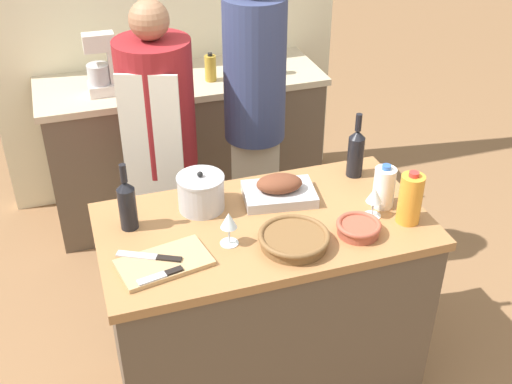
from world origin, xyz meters
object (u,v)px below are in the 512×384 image
Objects in this scene: person_cook_aproned at (160,144)px; condiment_bottle_tall at (276,63)px; roasting_pan at (279,190)px; stock_pot at (201,192)px; wine_bottle_dark at (127,203)px; stand_mixer at (102,69)px; condiment_bottle_short at (210,68)px; milk_jug at (384,187)px; person_cook_guest at (255,110)px; wine_glass_right at (229,222)px; juice_jug at (410,199)px; cutting_board at (164,263)px; knife_paring at (162,275)px; wine_bottle_green at (356,152)px; mixing_bowl at (359,228)px; wicker_basket at (294,239)px; knife_chef at (151,257)px; wine_glass_left at (374,196)px.

condiment_bottle_tall is at bearing 57.18° from person_cook_aproned.
stock_pot is (-0.33, 0.03, 0.03)m from roasting_pan.
stand_mixer reaches higher than wine_bottle_dark.
condiment_bottle_short is at bearing 87.90° from roasting_pan.
person_cook_guest is at bearing 107.78° from milk_jug.
stock_pot is 0.28m from wine_glass_right.
wine_glass_right is (-0.73, 0.07, -0.01)m from juice_jug.
cutting_board is 2.11× the size of knife_paring.
milk_jug is 0.12× the size of person_cook_aproned.
stock_pot is 0.65× the size of wine_bottle_green.
wine_glass_right is 1.02m from person_cook_guest.
juice_jug is (0.23, 0.02, 0.08)m from mixing_bowl.
condiment_bottle_short is at bearing 177.38° from condiment_bottle_tall.
wine_bottle_dark is at bearing 164.38° from juice_jug.
milk_jug is 1.57m from condiment_bottle_short.
stand_mixer is 0.22× the size of person_cook_aproned.
condiment_bottle_short is at bearing 76.64° from person_cook_aproned.
condiment_bottle_tall is 1.04m from person_cook_aproned.
milk_jug is (0.95, 0.11, 0.08)m from cutting_board.
wine_glass_right is 1.74m from condiment_bottle_tall.
wine_bottle_green is (-0.00, 0.26, 0.03)m from milk_jug.
stock_pot is 0.80m from person_cook_guest.
roasting_pan is 0.44m from milk_jug.
person_cook_guest is at bearing 43.32° from wine_bottle_dark.
person_cook_guest is (0.66, 0.98, 0.08)m from cutting_board.
mixing_bowl is at bearing -1.57° from wicker_basket.
wicker_basket is 1.74m from condiment_bottle_tall.
wine_bottle_dark reaches higher than wicker_basket.
roasting_pan is at bearing 32.84° from knife_paring.
juice_jug reaches higher than roasting_pan.
person_cook_aproned is 0.51m from person_cook_guest.
stand_mixer is 0.20× the size of person_cook_guest.
wicker_basket is 1.19× the size of knife_chef.
juice_jug reaches higher than knife_chef.
wine_bottle_dark is at bearing -88.34° from person_cook_aproned.
stock_pot reaches higher than knife_paring.
condiment_bottle_tall is at bearing 71.19° from roasting_pan.
cutting_board is 0.40m from stock_pot.
wine_glass_left is at bearing -0.01° from wine_glass_right.
stock_pot is 0.66m from mixing_bowl.
wine_bottle_green is at bearing 25.23° from knife_paring.
person_cook_aproned reaches higher than wine_glass_right.
mixing_bowl is 1.22× the size of condiment_bottle_tall.
condiment_bottle_short is (0.38, 1.32, -0.00)m from stock_pot.
person_cook_guest is (0.44, 0.66, 0.01)m from stock_pot.
condiment_bottle_short reaches higher than wicker_basket.
stock_pot is at bearing 127.39° from wicker_basket.
wine_bottle_dark is at bearing 146.97° from wine_glass_right.
stand_mixer is (-0.28, 1.60, 0.04)m from wine_glass_right.
mixing_bowl is at bearing -113.11° from wine_bottle_green.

